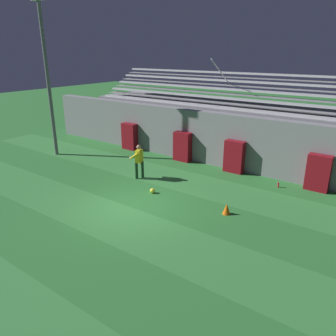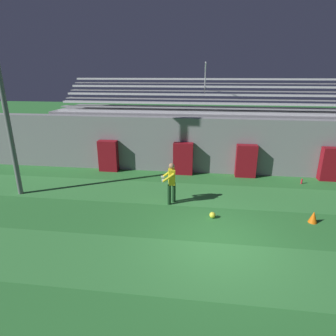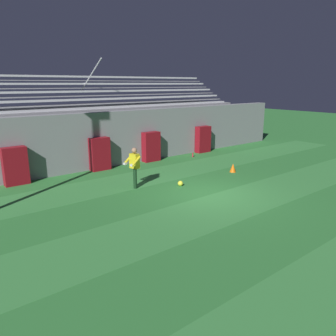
{
  "view_description": "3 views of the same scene",
  "coord_description": "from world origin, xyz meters",
  "px_view_note": "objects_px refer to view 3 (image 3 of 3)",
  "views": [
    {
      "loc": [
        7.95,
        -8.63,
        5.8
      ],
      "look_at": [
        -0.22,
        2.73,
        0.77
      ],
      "focal_mm": 35.0,
      "sensor_mm": 36.0,
      "label": 1
    },
    {
      "loc": [
        -0.59,
        -7.56,
        4.94
      ],
      "look_at": [
        -1.87,
        2.43,
        1.49
      ],
      "focal_mm": 30.0,
      "sensor_mm": 36.0,
      "label": 2
    },
    {
      "loc": [
        -8.69,
        -8.46,
        4.16
      ],
      "look_at": [
        -0.56,
        1.8,
        0.78
      ],
      "focal_mm": 35.0,
      "sensor_mm": 36.0,
      "label": 3
    }
  ],
  "objects_px": {
    "padding_pillar_far_right": "(203,139)",
    "padding_pillar_gate_right": "(151,147)",
    "goalkeeper": "(134,165)",
    "soccer_ball": "(180,183)",
    "padding_pillar_far_left": "(15,166)",
    "padding_pillar_gate_left": "(100,154)",
    "traffic_cone": "(233,168)",
    "water_bottle": "(193,155)"
  },
  "relations": [
    {
      "from": "goalkeeper",
      "to": "traffic_cone",
      "type": "bearing_deg",
      "value": -10.03
    },
    {
      "from": "goalkeeper",
      "to": "soccer_ball",
      "type": "height_order",
      "value": "goalkeeper"
    },
    {
      "from": "padding_pillar_gate_right",
      "to": "soccer_ball",
      "type": "relative_size",
      "value": 7.34
    },
    {
      "from": "goalkeeper",
      "to": "water_bottle",
      "type": "bearing_deg",
      "value": 25.7
    },
    {
      "from": "padding_pillar_gate_left",
      "to": "padding_pillar_far_right",
      "type": "relative_size",
      "value": 1.0
    },
    {
      "from": "padding_pillar_gate_left",
      "to": "traffic_cone",
      "type": "relative_size",
      "value": 3.85
    },
    {
      "from": "padding_pillar_far_right",
      "to": "padding_pillar_gate_right",
      "type": "bearing_deg",
      "value": 180.0
    },
    {
      "from": "padding_pillar_gate_right",
      "to": "padding_pillar_far_left",
      "type": "bearing_deg",
      "value": 180.0
    },
    {
      "from": "padding_pillar_gate_left",
      "to": "padding_pillar_far_right",
      "type": "distance_m",
      "value": 7.05
    },
    {
      "from": "padding_pillar_far_right",
      "to": "soccer_ball",
      "type": "bearing_deg",
      "value": -141.65
    },
    {
      "from": "padding_pillar_gate_right",
      "to": "soccer_ball",
      "type": "distance_m",
      "value": 4.83
    },
    {
      "from": "padding_pillar_far_left",
      "to": "traffic_cone",
      "type": "relative_size",
      "value": 3.85
    },
    {
      "from": "padding_pillar_far_left",
      "to": "traffic_cone",
      "type": "xyz_separation_m",
      "value": [
        8.75,
        -4.35,
        -0.6
      ]
    },
    {
      "from": "padding_pillar_gate_right",
      "to": "traffic_cone",
      "type": "distance_m",
      "value": 4.72
    },
    {
      "from": "padding_pillar_gate_right",
      "to": "padding_pillar_far_right",
      "type": "bearing_deg",
      "value": 0.0
    },
    {
      "from": "padding_pillar_gate_left",
      "to": "padding_pillar_gate_right",
      "type": "bearing_deg",
      "value": 0.0
    },
    {
      "from": "padding_pillar_gate_right",
      "to": "padding_pillar_gate_left",
      "type": "bearing_deg",
      "value": 180.0
    },
    {
      "from": "padding_pillar_far_left",
      "to": "padding_pillar_far_right",
      "type": "relative_size",
      "value": 1.0
    },
    {
      "from": "padding_pillar_far_left",
      "to": "soccer_ball",
      "type": "relative_size",
      "value": 7.34
    },
    {
      "from": "padding_pillar_far_right",
      "to": "goalkeeper",
      "type": "distance_m",
      "value": 8.03
    },
    {
      "from": "padding_pillar_gate_left",
      "to": "traffic_cone",
      "type": "xyz_separation_m",
      "value": [
        4.85,
        -4.35,
        -0.6
      ]
    },
    {
      "from": "padding_pillar_far_right",
      "to": "traffic_cone",
      "type": "relative_size",
      "value": 3.85
    },
    {
      "from": "padding_pillar_gate_right",
      "to": "padding_pillar_far_left",
      "type": "relative_size",
      "value": 1.0
    },
    {
      "from": "padding_pillar_gate_left",
      "to": "padding_pillar_far_left",
      "type": "bearing_deg",
      "value": 180.0
    },
    {
      "from": "padding_pillar_far_right",
      "to": "soccer_ball",
      "type": "xyz_separation_m",
      "value": [
        -5.65,
        -4.47,
        -0.7
      ]
    },
    {
      "from": "padding_pillar_gate_right",
      "to": "goalkeeper",
      "type": "height_order",
      "value": "goalkeeper"
    },
    {
      "from": "soccer_ball",
      "to": "padding_pillar_gate_right",
      "type": "bearing_deg",
      "value": 69.24
    },
    {
      "from": "padding_pillar_far_right",
      "to": "soccer_ball",
      "type": "distance_m",
      "value": 7.23
    },
    {
      "from": "padding_pillar_gate_right",
      "to": "water_bottle",
      "type": "distance_m",
      "value": 2.68
    },
    {
      "from": "traffic_cone",
      "to": "padding_pillar_gate_right",
      "type": "bearing_deg",
      "value": 111.94
    },
    {
      "from": "padding_pillar_far_left",
      "to": "goalkeeper",
      "type": "bearing_deg",
      "value": -43.01
    },
    {
      "from": "traffic_cone",
      "to": "water_bottle",
      "type": "bearing_deg",
      "value": 78.4
    },
    {
      "from": "padding_pillar_gate_right",
      "to": "padding_pillar_far_left",
      "type": "distance_m",
      "value": 7.0
    },
    {
      "from": "padding_pillar_far_left",
      "to": "water_bottle",
      "type": "relative_size",
      "value": 6.73
    },
    {
      "from": "water_bottle",
      "to": "padding_pillar_gate_left",
      "type": "bearing_deg",
      "value": 173.3
    },
    {
      "from": "padding_pillar_gate_left",
      "to": "traffic_cone",
      "type": "distance_m",
      "value": 6.54
    },
    {
      "from": "padding_pillar_gate_left",
      "to": "soccer_ball",
      "type": "bearing_deg",
      "value": -72.54
    },
    {
      "from": "goalkeeper",
      "to": "padding_pillar_gate_right",
      "type": "bearing_deg",
      "value": 46.32
    },
    {
      "from": "padding_pillar_gate_left",
      "to": "goalkeeper",
      "type": "bearing_deg",
      "value": -93.32
    },
    {
      "from": "padding_pillar_gate_left",
      "to": "water_bottle",
      "type": "relative_size",
      "value": 6.73
    },
    {
      "from": "soccer_ball",
      "to": "traffic_cone",
      "type": "bearing_deg",
      "value": 1.99
    },
    {
      "from": "padding_pillar_far_left",
      "to": "soccer_ball",
      "type": "xyz_separation_m",
      "value": [
        5.31,
        -4.47,
        -0.7
      ]
    }
  ]
}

